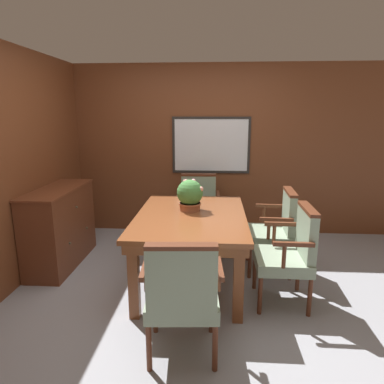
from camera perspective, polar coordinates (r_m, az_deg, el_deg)
ground_plane at (r=3.57m, az=-0.85°, el=-16.69°), size 14.00×14.00×0.00m
wall_back at (r=5.06m, az=0.90°, el=6.91°), size 7.20×0.08×2.45m
dining_table at (r=3.54m, az=-0.16°, el=-5.25°), size 1.11×1.57×0.76m
chair_right_near at (r=3.35m, az=16.10°, el=-9.40°), size 0.50×0.58×0.94m
chair_right_far at (r=3.98m, az=13.82°, el=-5.67°), size 0.52×0.59×0.94m
chair_head_near at (r=2.54m, az=-1.65°, el=-16.49°), size 0.60×0.53×0.94m
chair_head_far at (r=4.71m, az=1.05°, el=-2.31°), size 0.58×0.51×0.94m
potted_plant at (r=3.62m, az=-0.34°, el=-0.47°), size 0.28×0.29×0.33m
sideboard_cabinet at (r=4.34m, az=-21.12°, el=-5.40°), size 0.45×1.16×0.92m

